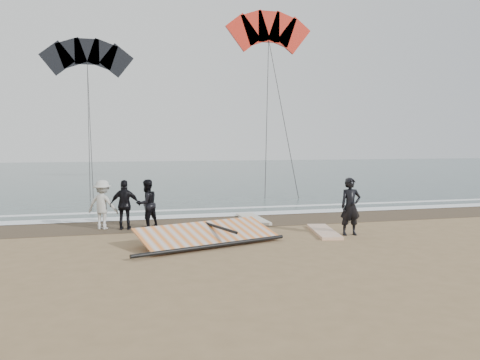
# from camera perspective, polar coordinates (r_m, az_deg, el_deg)

# --- Properties ---
(ground) EXTENTS (120.00, 120.00, 0.00)m
(ground) POSITION_cam_1_polar(r_m,az_deg,el_deg) (12.43, 2.01, -8.48)
(ground) COLOR #8C704C
(ground) RESTS_ON ground
(sea) EXTENTS (120.00, 54.00, 0.02)m
(sea) POSITION_cam_1_polar(r_m,az_deg,el_deg) (44.84, -9.91, 0.92)
(sea) COLOR #233838
(sea) RESTS_ON ground
(wet_sand) EXTENTS (120.00, 2.80, 0.01)m
(wet_sand) POSITION_cam_1_polar(r_m,az_deg,el_deg) (16.71, -2.34, -5.08)
(wet_sand) COLOR #4C3D2B
(wet_sand) RESTS_ON ground
(foam_near) EXTENTS (120.00, 0.90, 0.01)m
(foam_near) POSITION_cam_1_polar(r_m,az_deg,el_deg) (18.06, -3.26, -4.29)
(foam_near) COLOR white
(foam_near) RESTS_ON sea
(foam_far) EXTENTS (120.00, 0.45, 0.01)m
(foam_far) POSITION_cam_1_polar(r_m,az_deg,el_deg) (19.72, -4.21, -3.55)
(foam_far) COLOR white
(foam_far) RESTS_ON sea
(man_main) EXTENTS (0.66, 0.46, 1.75)m
(man_main) POSITION_cam_1_polar(r_m,az_deg,el_deg) (14.57, 13.32, -3.17)
(man_main) COLOR black
(man_main) RESTS_ON ground
(board_white) EXTENTS (1.04, 2.33, 0.09)m
(board_white) POSITION_cam_1_polar(r_m,az_deg,el_deg) (14.88, 10.18, -6.20)
(board_white) COLOR silver
(board_white) RESTS_ON ground
(board_cream) EXTENTS (0.68, 2.42, 0.10)m
(board_cream) POSITION_cam_1_polar(r_m,az_deg,el_deg) (16.98, 1.57, -4.78)
(board_cream) COLOR beige
(board_cream) RESTS_ON ground
(trio_cluster) EXTENTS (2.49, 1.07, 1.62)m
(trio_cluster) POSITION_cam_1_polar(r_m,az_deg,el_deg) (15.69, -14.10, -2.90)
(trio_cluster) COLOR black
(trio_cluster) RESTS_ON ground
(sail_rig) EXTENTS (4.31, 2.82, 0.51)m
(sail_rig) POSITION_cam_1_polar(r_m,az_deg,el_deg) (13.25, -4.31, -6.81)
(sail_rig) COLOR black
(sail_rig) RESTS_ON ground
(kite_red) EXTENTS (6.22, 4.13, 12.57)m
(kite_red) POSITION_cam_1_polar(r_m,az_deg,el_deg) (31.99, 3.52, 17.28)
(kite_red) COLOR red
(kite_red) RESTS_ON ground
(kite_dark) EXTENTS (8.09, 7.65, 17.64)m
(kite_dark) POSITION_cam_1_polar(r_m,az_deg,el_deg) (39.83, -18.13, 13.78)
(kite_dark) COLOR black
(kite_dark) RESTS_ON ground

